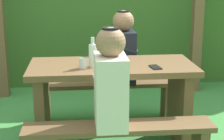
# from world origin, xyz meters

# --- Properties ---
(hedge_backdrop) EXTENTS (6.40, 0.63, 2.20)m
(hedge_backdrop) POSITION_xyz_m (0.00, 2.08, 1.10)
(hedge_backdrop) COLOR #375F24
(hedge_backdrop) RESTS_ON ground_plane
(pergola_post_right) EXTENTS (0.12, 0.12, 2.20)m
(pergola_post_right) POSITION_xyz_m (1.21, 1.44, 1.10)
(pergola_post_right) COLOR brown
(pergola_post_right) RESTS_ON ground_plane
(picnic_table) EXTENTS (1.40, 0.64, 0.74)m
(picnic_table) POSITION_xyz_m (0.00, 0.00, 0.50)
(picnic_table) COLOR brown
(picnic_table) RESTS_ON ground_plane
(bench_near) EXTENTS (1.40, 0.24, 0.42)m
(bench_near) POSITION_xyz_m (0.00, -0.54, 0.30)
(bench_near) COLOR brown
(bench_near) RESTS_ON ground_plane
(bench_far) EXTENTS (1.40, 0.24, 0.42)m
(bench_far) POSITION_xyz_m (0.00, 0.54, 0.30)
(bench_far) COLOR brown
(bench_far) RESTS_ON ground_plane
(person_white_shirt) EXTENTS (0.25, 0.35, 0.72)m
(person_white_shirt) POSITION_xyz_m (-0.06, -0.54, 0.75)
(person_white_shirt) COLOR silver
(person_white_shirt) RESTS_ON bench_near
(person_black_coat) EXTENTS (0.25, 0.35, 0.72)m
(person_black_coat) POSITION_xyz_m (0.16, 0.54, 0.75)
(person_black_coat) COLOR black
(person_black_coat) RESTS_ON bench_far
(drinking_glass) EXTENTS (0.07, 0.07, 0.08)m
(drinking_glass) POSITION_xyz_m (-0.25, -0.11, 0.78)
(drinking_glass) COLOR silver
(drinking_glass) RESTS_ON picnic_table
(bottle_left) EXTENTS (0.07, 0.07, 0.25)m
(bottle_left) POSITION_xyz_m (-0.17, -0.08, 0.84)
(bottle_left) COLOR silver
(bottle_left) RESTS_ON picnic_table
(cell_phone) EXTENTS (0.09, 0.15, 0.01)m
(cell_phone) POSITION_xyz_m (0.34, -0.15, 0.75)
(cell_phone) COLOR black
(cell_phone) RESTS_ON picnic_table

